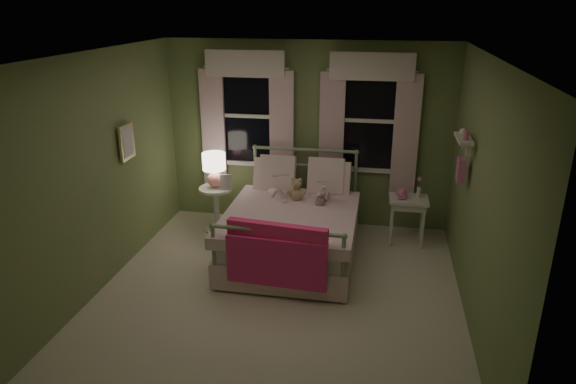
% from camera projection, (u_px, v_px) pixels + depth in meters
% --- Properties ---
extents(room_shell, '(4.20, 4.20, 4.20)m').
position_uv_depth(room_shell, '(277.00, 185.00, 5.28)').
color(room_shell, white).
rests_on(room_shell, ground).
extents(bed, '(1.58, 2.04, 1.18)m').
position_uv_depth(bed, '(293.00, 228.00, 6.47)').
color(bed, white).
rests_on(bed, ground).
extents(pink_throw, '(1.10, 0.23, 0.71)m').
position_uv_depth(pink_throw, '(276.00, 248.00, 5.45)').
color(pink_throw, '#FF3177').
rests_on(pink_throw, bed).
extents(child_left, '(0.32, 0.27, 0.73)m').
position_uv_depth(child_left, '(278.00, 175.00, 6.71)').
color(child_left, '#F7D1DD').
rests_on(child_left, bed).
extents(child_right, '(0.34, 0.28, 0.67)m').
position_uv_depth(child_right, '(320.00, 180.00, 6.63)').
color(child_right, '#F7D1DD').
rests_on(child_right, bed).
extents(book_left, '(0.23, 0.18, 0.26)m').
position_uv_depth(book_left, '(274.00, 179.00, 6.47)').
color(book_left, beige).
rests_on(book_left, child_left).
extents(book_right, '(0.21, 0.14, 0.26)m').
position_uv_depth(book_right, '(318.00, 185.00, 6.39)').
color(book_right, beige).
rests_on(book_right, child_right).
extents(teddy_bear, '(0.23, 0.18, 0.31)m').
position_uv_depth(teddy_bear, '(297.00, 191.00, 6.57)').
color(teddy_bear, tan).
rests_on(teddy_bear, bed).
extents(nightstand_left, '(0.46, 0.46, 0.65)m').
position_uv_depth(nightstand_left, '(216.00, 203.00, 7.18)').
color(nightstand_left, white).
rests_on(nightstand_left, ground).
extents(table_lamp, '(0.32, 0.32, 0.48)m').
position_uv_depth(table_lamp, '(214.00, 167.00, 6.99)').
color(table_lamp, pink).
rests_on(table_lamp, nightstand_left).
extents(book_nightstand, '(0.20, 0.25, 0.02)m').
position_uv_depth(book_nightstand, '(220.00, 189.00, 7.00)').
color(book_nightstand, beige).
rests_on(book_nightstand, nightstand_left).
extents(nightstand_right, '(0.50, 0.40, 0.64)m').
position_uv_depth(nightstand_right, '(408.00, 205.00, 6.76)').
color(nightstand_right, white).
rests_on(nightstand_right, ground).
extents(pink_toy, '(0.14, 0.19, 0.14)m').
position_uv_depth(pink_toy, '(402.00, 193.00, 6.71)').
color(pink_toy, pink).
rests_on(pink_toy, nightstand_right).
extents(bud_vase, '(0.06, 0.06, 0.28)m').
position_uv_depth(bud_vase, '(419.00, 187.00, 6.70)').
color(bud_vase, white).
rests_on(bud_vase, nightstand_right).
extents(window_left, '(1.34, 0.13, 1.96)m').
position_uv_depth(window_left, '(247.00, 111.00, 7.18)').
color(window_left, black).
rests_on(window_left, room_shell).
extents(window_right, '(1.34, 0.13, 1.96)m').
position_uv_depth(window_right, '(369.00, 116.00, 6.89)').
color(window_right, black).
rests_on(window_right, room_shell).
extents(wall_shelf, '(0.15, 0.50, 0.60)m').
position_uv_depth(wall_shelf, '(463.00, 154.00, 5.52)').
color(wall_shelf, white).
rests_on(wall_shelf, room_shell).
extents(framed_picture, '(0.03, 0.32, 0.42)m').
position_uv_depth(framed_picture, '(127.00, 142.00, 6.09)').
color(framed_picture, beige).
rests_on(framed_picture, room_shell).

